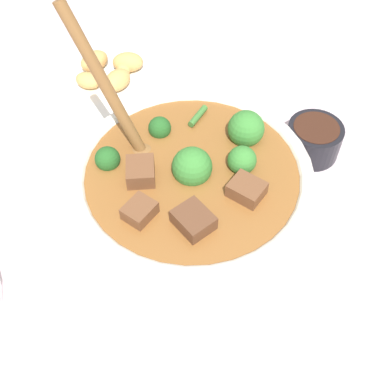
% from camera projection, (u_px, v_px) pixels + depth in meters
% --- Properties ---
extents(ground_plane, '(4.00, 4.00, 0.00)m').
position_uv_depth(ground_plane, '(192.00, 230.00, 0.57)').
color(ground_plane, silver).
extents(stew_bowl, '(0.25, 0.25, 0.25)m').
position_uv_depth(stew_bowl, '(192.00, 197.00, 0.52)').
color(stew_bowl, white).
rests_on(stew_bowl, ground_plane).
extents(condiment_bowl, '(0.07, 0.07, 0.05)m').
position_uv_depth(condiment_bowl, '(314.00, 139.00, 0.62)').
color(condiment_bowl, black).
rests_on(condiment_bowl, ground_plane).
extents(food_plate, '(0.23, 0.23, 0.04)m').
position_uv_depth(food_plate, '(119.00, 80.00, 0.72)').
color(food_plate, white).
rests_on(food_plate, ground_plane).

